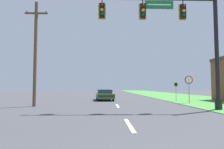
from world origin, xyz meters
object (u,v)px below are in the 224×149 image
signal_mast (182,32)px  stop_sign (189,83)px  car_ahead (105,95)px  utility_pole_near (35,52)px  route_sign_post (176,87)px

signal_mast → stop_sign: 6.73m
car_ahead → stop_sign: (7.77, -4.81, 1.26)m
utility_pole_near → signal_mast: bearing=-15.1°
car_ahead → route_sign_post: bearing=-13.4°
stop_sign → utility_pole_near: size_ratio=0.30×
stop_sign → route_sign_post: stop_sign is taller
signal_mast → stop_sign: (2.59, 5.30, -3.24)m
car_ahead → route_sign_post: route_sign_post is taller
signal_mast → route_sign_post: bearing=73.6°
stop_sign → utility_pole_near: (-13.17, -2.44, 2.41)m
signal_mast → utility_pole_near: bearing=164.9°
signal_mast → route_sign_post: (2.44, 8.29, -3.58)m
signal_mast → car_ahead: signal_mast is taller
car_ahead → stop_sign: size_ratio=1.84×
stop_sign → car_ahead: bearing=148.3°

